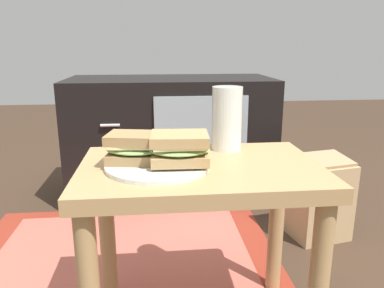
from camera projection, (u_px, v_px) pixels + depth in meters
side_table at (200, 200)px, 0.89m from camera, size 0.56×0.36×0.46m
tv_cabinet at (171, 138)px, 1.82m from camera, size 0.96×0.46×0.58m
area_rug at (123, 257)px, 1.31m from camera, size 1.09×0.81×0.01m
plate at (158, 165)px, 0.84m from camera, size 0.24×0.24×0.01m
sandwich_front at (136, 148)px, 0.84m from camera, size 0.15×0.11×0.07m
sandwich_back at (180, 148)px, 0.82m from camera, size 0.14×0.11×0.07m
beer_glass at (227, 120)px, 0.97m from camera, size 0.08×0.08×0.17m
paper_bag at (320, 198)px, 1.43m from camera, size 0.24×0.20×0.33m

